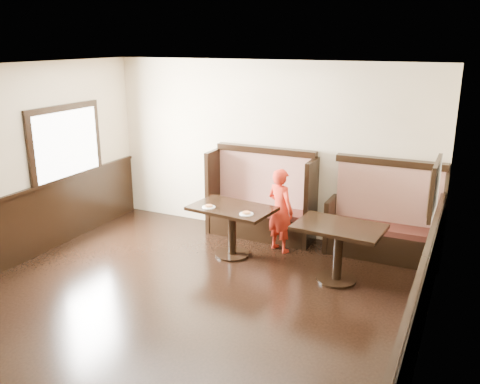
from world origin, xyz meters
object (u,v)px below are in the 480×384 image
Objects in this scene: booth_main at (262,204)px; child at (280,210)px; booth_neighbor at (384,225)px; table_neighbor at (339,240)px; table_main at (232,218)px.

child is (0.50, -0.47, 0.12)m from booth_main.
child is at bearing -43.65° from booth_main.
booth_neighbor is 1.54m from child.
booth_main is 1.36× the size of child.
table_neighbor is at bearing 171.52° from child.
booth_main is 0.96m from table_main.
table_main is at bearing -154.80° from booth_neighbor.
booth_main reaches higher than child.
booth_neighbor is (1.95, -0.00, -0.05)m from booth_main.
table_neighbor is (1.63, -0.15, 0.00)m from table_main.
booth_neighbor reaches higher than table_neighbor.
child is (-1.06, 0.63, 0.06)m from table_neighbor.
child reaches higher than table_main.
booth_main is at bearing -21.13° from child.
table_neighbor is at bearing -109.84° from booth_neighbor.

